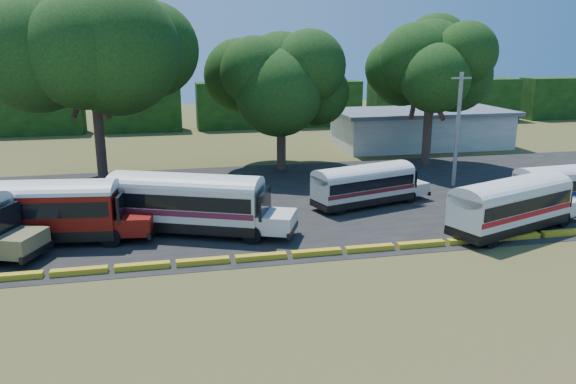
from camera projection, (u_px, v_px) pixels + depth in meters
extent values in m
plane|color=#414C19|center=(349.00, 260.00, 29.28)|extent=(160.00, 160.00, 0.00)
cube|color=black|center=(310.00, 198.00, 40.81)|extent=(64.00, 24.00, 0.02)
cube|color=#BF9316|center=(13.00, 277.00, 26.80)|extent=(2.70, 0.45, 0.30)
cube|color=#BF9316|center=(79.00, 271.00, 27.41)|extent=(2.70, 0.45, 0.30)
cube|color=#BF9316|center=(142.00, 266.00, 28.03)|extent=(2.70, 0.45, 0.30)
cube|color=#BF9316|center=(203.00, 262.00, 28.64)|extent=(2.70, 0.45, 0.30)
cube|color=#BF9316|center=(261.00, 257.00, 29.26)|extent=(2.70, 0.45, 0.30)
cube|color=#BF9316|center=(316.00, 253.00, 29.87)|extent=(2.70, 0.45, 0.30)
cube|color=#BF9316|center=(370.00, 248.00, 30.49)|extent=(2.70, 0.45, 0.30)
cube|color=#BF9316|center=(421.00, 244.00, 31.10)|extent=(2.70, 0.45, 0.30)
cube|color=#BF9316|center=(470.00, 240.00, 31.72)|extent=(2.70, 0.45, 0.30)
cube|color=#BF9316|center=(517.00, 237.00, 32.33)|extent=(2.70, 0.45, 0.30)
cube|color=#BF9316|center=(563.00, 233.00, 32.95)|extent=(2.70, 0.45, 0.30)
cube|color=silver|center=(421.00, 130.00, 60.84)|extent=(18.00, 8.00, 3.60)
cube|color=#5A5C62|center=(422.00, 112.00, 60.32)|extent=(19.00, 9.00, 0.40)
cube|color=black|center=(41.00, 110.00, 68.91)|extent=(10.00, 4.00, 6.00)
cube|color=black|center=(141.00, 108.00, 71.37)|extent=(10.00, 4.00, 6.00)
cube|color=black|center=(235.00, 105.00, 73.84)|extent=(10.00, 4.00, 6.00)
cube|color=black|center=(323.00, 103.00, 76.30)|extent=(10.00, 4.00, 6.00)
cube|color=black|center=(405.00, 102.00, 78.76)|extent=(10.00, 4.00, 6.00)
cube|color=black|center=(482.00, 100.00, 81.22)|extent=(10.00, 4.00, 6.00)
cube|color=black|center=(555.00, 98.00, 83.68)|extent=(10.00, 4.00, 6.00)
cylinder|color=black|center=(14.00, 243.00, 30.19)|extent=(1.15, 0.70, 1.11)
cube|color=olive|center=(19.00, 243.00, 28.73)|extent=(2.77, 3.02, 1.06)
cube|color=black|center=(4.00, 222.00, 28.56)|extent=(1.11, 2.43, 1.53)
cube|color=black|center=(37.00, 252.00, 28.69)|extent=(1.20, 2.60, 0.33)
cylinder|color=black|center=(111.00, 238.00, 30.93)|extent=(1.12, 0.45, 1.09)
cylinder|color=black|center=(120.00, 225.00, 33.17)|extent=(1.12, 0.45, 1.09)
cube|color=black|center=(39.00, 230.00, 31.68)|extent=(9.18, 3.87, 0.60)
cube|color=maroon|center=(36.00, 209.00, 31.35)|extent=(9.18, 3.87, 1.99)
cube|color=black|center=(36.00, 205.00, 31.29)|extent=(8.84, 3.89, 0.83)
ellipsoid|color=silver|center=(34.00, 192.00, 31.10)|extent=(9.18, 3.87, 1.22)
cube|color=maroon|center=(136.00, 223.00, 32.02)|extent=(2.25, 2.63, 1.03)
cube|color=black|center=(122.00, 205.00, 31.69)|extent=(0.49, 2.50, 1.49)
cube|color=black|center=(153.00, 229.00, 32.20)|extent=(0.55, 2.66, 0.33)
cylinder|color=black|center=(252.00, 235.00, 31.44)|extent=(1.12, 0.70, 1.09)
cylinder|color=black|center=(261.00, 222.00, 33.65)|extent=(1.12, 0.70, 1.09)
cylinder|color=black|center=(129.00, 227.00, 32.75)|extent=(1.12, 0.70, 1.09)
cylinder|color=black|center=(146.00, 216.00, 34.96)|extent=(1.12, 0.70, 1.09)
cube|color=black|center=(187.00, 222.00, 33.25)|extent=(9.28, 5.97, 0.60)
cube|color=silver|center=(186.00, 201.00, 32.92)|extent=(9.28, 5.97, 1.99)
cube|color=black|center=(186.00, 197.00, 32.86)|extent=(8.97, 5.89, 0.84)
cube|color=maroon|center=(186.00, 207.00, 33.02)|extent=(9.21, 5.98, 0.33)
ellipsoid|color=silver|center=(185.00, 184.00, 32.67)|extent=(9.28, 5.97, 1.22)
cube|color=silver|center=(277.00, 222.00, 32.20)|extent=(2.73, 2.97, 1.03)
cube|color=black|center=(265.00, 203.00, 32.05)|extent=(1.12, 2.37, 1.49)
cube|color=black|center=(293.00, 230.00, 32.15)|extent=(1.22, 2.53, 0.33)
cube|color=black|center=(118.00, 219.00, 34.06)|extent=(1.22, 2.53, 0.33)
cylinder|color=black|center=(410.00, 197.00, 39.54)|extent=(0.91, 0.49, 0.88)
cylinder|color=black|center=(393.00, 191.00, 41.13)|extent=(0.91, 0.49, 0.88)
cylinder|color=black|center=(340.00, 209.00, 36.73)|extent=(0.91, 0.49, 0.88)
cylinder|color=black|center=(324.00, 202.00, 38.33)|extent=(0.91, 0.49, 0.88)
cube|color=black|center=(363.00, 198.00, 38.69)|extent=(7.55, 4.19, 0.48)
cube|color=beige|center=(363.00, 184.00, 38.42)|extent=(7.55, 4.19, 1.61)
cube|color=black|center=(363.00, 181.00, 38.37)|extent=(7.29, 4.15, 0.68)
cube|color=#551617|center=(363.00, 188.00, 38.51)|extent=(7.49, 4.20, 0.26)
ellipsoid|color=silver|center=(364.00, 172.00, 38.22)|extent=(7.55, 4.19, 0.99)
cube|color=beige|center=(412.00, 187.00, 40.69)|extent=(2.08, 2.31, 0.84)
cube|color=black|center=(407.00, 176.00, 40.20)|extent=(0.71, 1.98, 1.21)
cube|color=black|center=(420.00, 191.00, 41.13)|extent=(0.77, 2.11, 0.26)
cube|color=black|center=(319.00, 207.00, 37.04)|extent=(0.77, 2.11, 0.26)
cylinder|color=black|center=(564.00, 219.00, 34.38)|extent=(1.03, 0.61, 1.00)
cylinder|color=black|center=(532.00, 211.00, 36.12)|extent=(1.03, 0.61, 1.00)
cylinder|color=black|center=(491.00, 239.00, 30.85)|extent=(1.03, 0.61, 1.00)
cylinder|color=black|center=(461.00, 229.00, 32.59)|extent=(1.03, 0.61, 1.00)
cube|color=black|center=(508.00, 223.00, 33.19)|extent=(8.54, 5.18, 0.55)
cube|color=white|center=(511.00, 204.00, 32.88)|extent=(8.54, 5.18, 1.83)
cube|color=black|center=(511.00, 200.00, 32.83)|extent=(8.25, 5.13, 0.77)
cube|color=#AD1119|center=(510.00, 210.00, 32.98)|extent=(8.47, 5.19, 0.30)
ellipsoid|color=silver|center=(512.00, 189.00, 32.65)|extent=(8.54, 5.18, 1.12)
cube|color=white|center=(559.00, 205.00, 35.71)|extent=(2.45, 2.68, 0.95)
cube|color=black|center=(555.00, 192.00, 35.13)|extent=(0.94, 2.20, 1.37)
cube|color=black|center=(566.00, 209.00, 36.25)|extent=(1.02, 2.35, 0.30)
cube|color=black|center=(462.00, 237.00, 31.11)|extent=(1.02, 2.35, 0.30)
cylinder|color=black|center=(543.00, 208.00, 36.83)|extent=(0.91, 0.31, 0.90)
cylinder|color=black|center=(524.00, 201.00, 38.61)|extent=(0.91, 0.31, 0.90)
cube|color=black|center=(566.00, 200.00, 38.38)|extent=(7.48, 2.73, 0.49)
cube|color=white|center=(568.00, 185.00, 38.11)|extent=(7.48, 2.73, 1.64)
cube|color=black|center=(568.00, 182.00, 38.06)|extent=(7.19, 2.76, 0.69)
cube|color=navy|center=(567.00, 189.00, 38.19)|extent=(7.41, 2.76, 0.27)
ellipsoid|color=silver|center=(569.00, 173.00, 37.90)|extent=(7.48, 2.73, 1.01)
cube|color=black|center=(521.00, 205.00, 37.43)|extent=(0.31, 2.20, 0.27)
cylinder|color=#3D281E|center=(99.00, 133.00, 44.43)|extent=(0.80, 0.80, 8.08)
cylinder|color=#3D281E|center=(112.00, 88.00, 44.21)|extent=(1.41, 2.88, 4.60)
cylinder|color=#3D281E|center=(83.00, 88.00, 44.13)|extent=(2.21, 2.51, 4.60)
cylinder|color=#3D281E|center=(90.00, 90.00, 42.29)|extent=(2.94, 0.94, 4.60)
ellipsoid|color=black|center=(91.00, 32.00, 42.45)|extent=(13.15, 13.15, 9.65)
cylinder|color=#3D281E|center=(281.00, 139.00, 49.37)|extent=(0.80, 0.80, 5.61)
cylinder|color=#3D281E|center=(294.00, 110.00, 49.42)|extent=(1.14, 2.16, 3.26)
cylinder|color=#3D281E|center=(268.00, 110.00, 49.34)|extent=(1.71, 1.92, 3.26)
cylinder|color=#3D281E|center=(282.00, 113.00, 47.50)|extent=(2.18, 0.80, 3.26)
ellipsoid|color=black|center=(281.00, 75.00, 47.96)|extent=(9.88, 9.88, 7.25)
cylinder|color=#3D281E|center=(427.00, 130.00, 51.21)|extent=(0.80, 0.80, 6.61)
cylinder|color=#3D281E|center=(440.00, 98.00, 51.16)|extent=(1.25, 2.45, 3.80)
cylinder|color=#3D281E|center=(415.00, 98.00, 51.07)|extent=(1.91, 2.16, 3.80)
cylinder|color=#3D281E|center=(434.00, 100.00, 49.23)|extent=(2.49, 0.86, 3.80)
ellipsoid|color=black|center=(432.00, 58.00, 49.57)|extent=(9.02, 9.02, 6.62)
cylinder|color=gray|center=(457.00, 130.00, 43.36)|extent=(0.30, 0.30, 8.83)
cube|color=gray|center=(462.00, 78.00, 42.34)|extent=(1.60, 0.12, 0.12)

